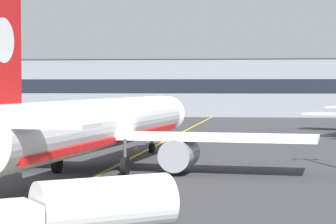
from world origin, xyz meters
name	(u,v)px	position (x,y,z in m)	size (l,w,h in m)	color
ground_plane	(67,205)	(0.00, 0.00, 0.00)	(400.00, 400.00, 0.00)	#353538
taxiway_centreline	(143,152)	(0.00, 30.00, 0.00)	(0.30, 180.00, 0.01)	yellow
airliner_foreground	(99,126)	(-1.21, 14.76, 3.37)	(32.36, 41.43, 11.65)	white
service_truck_fuel_white	(80,220)	(3.45, -11.63, 1.49)	(7.60, 6.32, 3.00)	#2D2D33
safety_cone_by_nose_gear	(136,148)	(-0.84, 31.21, 0.26)	(0.44, 0.44, 0.55)	orange
terminal_building	(253,87)	(11.98, 111.65, 6.13)	(144.45, 12.40, 12.25)	gray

